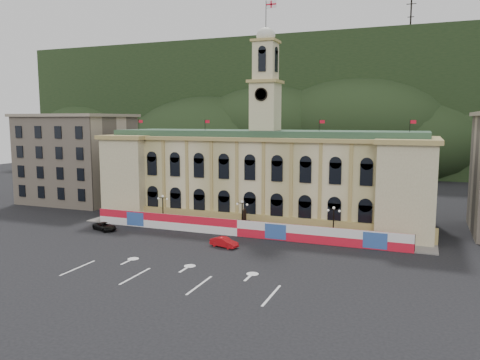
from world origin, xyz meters
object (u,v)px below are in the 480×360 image
at_px(statue, 244,224).
at_px(black_suv, 105,226).
at_px(lamp_center, 242,214).
at_px(red_sedan, 224,242).

distance_m(statue, black_suv, 22.18).
relative_size(lamp_center, black_suv, 1.05).
height_order(lamp_center, red_sedan, lamp_center).
bearing_deg(red_sedan, statue, 17.32).
xyz_separation_m(statue, black_suv, (-20.99, -7.15, -0.57)).
relative_size(red_sedan, black_suv, 0.88).
bearing_deg(statue, lamp_center, -90.00).
bearing_deg(lamp_center, red_sedan, -86.39).
bearing_deg(black_suv, lamp_center, -52.96).
height_order(statue, lamp_center, lamp_center).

